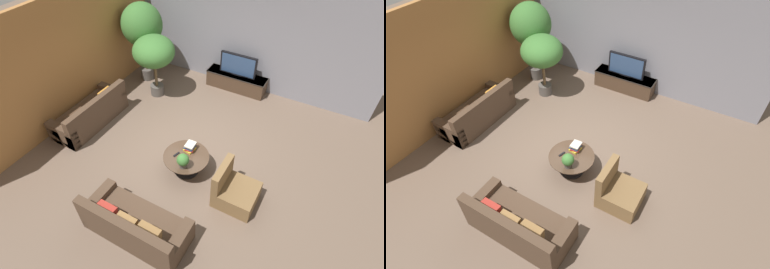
# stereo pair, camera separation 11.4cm
# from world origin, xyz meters

# --- Properties ---
(ground_plane) EXTENTS (24.00, 24.00, 0.00)m
(ground_plane) POSITION_xyz_m (0.00, 0.00, 0.00)
(ground_plane) COLOR brown
(back_wall_stone) EXTENTS (7.40, 0.12, 3.00)m
(back_wall_stone) POSITION_xyz_m (0.00, 3.26, 1.50)
(back_wall_stone) COLOR gray
(back_wall_stone) RESTS_ON ground
(side_wall_left) EXTENTS (0.12, 7.40, 3.00)m
(side_wall_left) POSITION_xyz_m (-3.26, 0.20, 1.50)
(side_wall_left) COLOR #B2753D
(side_wall_left) RESTS_ON ground
(media_console) EXTENTS (1.76, 0.50, 0.48)m
(media_console) POSITION_xyz_m (0.05, 2.94, 0.25)
(media_console) COLOR #473323
(media_console) RESTS_ON ground
(television) EXTENTS (1.07, 0.13, 0.62)m
(television) POSITION_xyz_m (0.05, 2.94, 0.79)
(television) COLOR black
(television) RESTS_ON media_console
(coffee_table) EXTENTS (0.99, 0.99, 0.45)m
(coffee_table) POSITION_xyz_m (0.33, -0.52, 0.32)
(coffee_table) COLOR black
(coffee_table) RESTS_ON ground
(couch_by_wall) EXTENTS (0.84, 2.02, 0.84)m
(couch_by_wall) POSITION_xyz_m (-2.59, -0.29, 0.29)
(couch_by_wall) COLOR #4C3828
(couch_by_wall) RESTS_ON ground
(couch_near_entry) EXTENTS (1.94, 0.84, 0.84)m
(couch_near_entry) POSITION_xyz_m (0.29, -2.28, 0.29)
(couch_near_entry) COLOR #4C3828
(couch_near_entry) RESTS_ON ground
(armchair_wicker) EXTENTS (0.80, 0.76, 0.86)m
(armchair_wicker) POSITION_xyz_m (1.54, -0.72, 0.27)
(armchair_wicker) COLOR brown
(armchair_wicker) RESTS_ON ground
(potted_palm_tall) EXTENTS (1.14, 1.14, 2.30)m
(potted_palm_tall) POSITION_xyz_m (-2.56, 2.14, 1.66)
(potted_palm_tall) COLOR #514C47
(potted_palm_tall) RESTS_ON ground
(potted_palm_corner) EXTENTS (1.13, 1.13, 1.77)m
(potted_palm_corner) POSITION_xyz_m (-1.83, 1.59, 1.30)
(potted_palm_corner) COLOR #514C47
(potted_palm_corner) RESTS_ON ground
(potted_plant_tabletop) EXTENTS (0.26, 0.26, 0.33)m
(potted_plant_tabletop) POSITION_xyz_m (0.42, -0.79, 0.64)
(potted_plant_tabletop) COLOR #514C47
(potted_plant_tabletop) RESTS_ON coffee_table
(book_stack) EXTENTS (0.23, 0.30, 0.17)m
(book_stack) POSITION_xyz_m (0.31, -0.30, 0.54)
(book_stack) COLOR gold
(book_stack) RESTS_ON coffee_table
(remote_black) EXTENTS (0.08, 0.16, 0.02)m
(remote_black) POSITION_xyz_m (0.13, -0.58, 0.46)
(remote_black) COLOR black
(remote_black) RESTS_ON coffee_table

